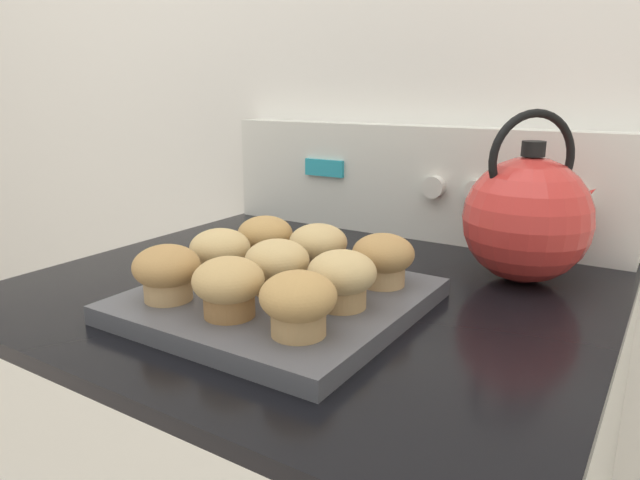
% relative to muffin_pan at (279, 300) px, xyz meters
% --- Properties ---
extents(wall_back, '(8.00, 0.05, 2.40)m').
position_rel_muffin_pan_xyz_m(wall_back, '(-0.01, 0.47, 0.26)').
color(wall_back, white).
rests_on(wall_back, ground_plane).
extents(control_panel, '(0.74, 0.07, 0.20)m').
position_rel_muffin_pan_xyz_m(control_panel, '(-0.01, 0.42, 0.09)').
color(control_panel, silver).
rests_on(control_panel, stove_range).
extents(muffin_pan, '(0.31, 0.31, 0.02)m').
position_rel_muffin_pan_xyz_m(muffin_pan, '(0.00, 0.00, 0.00)').
color(muffin_pan, '#4C4C51').
rests_on(muffin_pan, stove_range).
extents(muffin_r0_c0, '(0.08, 0.08, 0.06)m').
position_rel_muffin_pan_xyz_m(muffin_r0_c0, '(-0.09, -0.09, 0.05)').
color(muffin_r0_c0, tan).
rests_on(muffin_r0_c0, muffin_pan).
extents(muffin_r0_c1, '(0.08, 0.08, 0.06)m').
position_rel_muffin_pan_xyz_m(muffin_r0_c1, '(0.00, -0.09, 0.05)').
color(muffin_r0_c1, olive).
rests_on(muffin_r0_c1, muffin_pan).
extents(muffin_r0_c2, '(0.08, 0.08, 0.06)m').
position_rel_muffin_pan_xyz_m(muffin_r0_c2, '(0.09, -0.09, 0.05)').
color(muffin_r0_c2, tan).
rests_on(muffin_r0_c2, muffin_pan).
extents(muffin_r1_c0, '(0.08, 0.08, 0.06)m').
position_rel_muffin_pan_xyz_m(muffin_r1_c0, '(-0.09, 0.00, 0.05)').
color(muffin_r1_c0, tan).
rests_on(muffin_r1_c0, muffin_pan).
extents(muffin_r1_c1, '(0.08, 0.08, 0.06)m').
position_rel_muffin_pan_xyz_m(muffin_r1_c1, '(-0.00, -0.00, 0.05)').
color(muffin_r1_c1, olive).
rests_on(muffin_r1_c1, muffin_pan).
extents(muffin_r1_c2, '(0.08, 0.08, 0.06)m').
position_rel_muffin_pan_xyz_m(muffin_r1_c2, '(0.09, -0.00, 0.05)').
color(muffin_r1_c2, tan).
rests_on(muffin_r1_c2, muffin_pan).
extents(muffin_r2_c0, '(0.08, 0.08, 0.06)m').
position_rel_muffin_pan_xyz_m(muffin_r2_c0, '(-0.09, 0.09, 0.05)').
color(muffin_r2_c0, tan).
rests_on(muffin_r2_c0, muffin_pan).
extents(muffin_r2_c1, '(0.08, 0.08, 0.06)m').
position_rel_muffin_pan_xyz_m(muffin_r2_c1, '(-0.00, 0.09, 0.05)').
color(muffin_r2_c1, tan).
rests_on(muffin_r2_c1, muffin_pan).
extents(muffin_r2_c2, '(0.08, 0.08, 0.06)m').
position_rel_muffin_pan_xyz_m(muffin_r2_c2, '(0.09, 0.09, 0.05)').
color(muffin_r2_c2, tan).
rests_on(muffin_r2_c2, muffin_pan).
extents(tea_kettle, '(0.18, 0.19, 0.23)m').
position_rel_muffin_pan_xyz_m(tea_kettle, '(0.22, 0.27, 0.08)').
color(tea_kettle, red).
rests_on(tea_kettle, stove_range).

